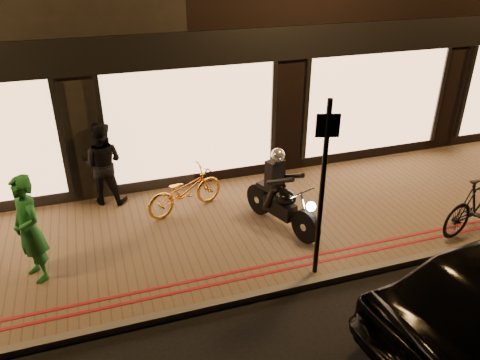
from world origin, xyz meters
name	(u,v)px	position (x,y,z in m)	size (l,w,h in m)	color
ground	(254,301)	(0.00, 0.00, 0.00)	(90.00, 90.00, 0.00)	black
sidewalk	(219,232)	(0.00, 2.00, 0.06)	(50.00, 4.00, 0.12)	brown
kerb_stone	(253,296)	(0.00, 0.05, 0.06)	(50.00, 0.14, 0.12)	#59544C
red_kerb_lines	(243,274)	(0.00, 0.55, 0.12)	(50.00, 0.26, 0.01)	maroon
motorcycle	(281,198)	(1.16, 1.76, 0.73)	(0.85, 1.86, 1.59)	black
sign_post	(323,183)	(1.18, 0.25, 1.80)	(0.35, 0.12, 3.00)	black
bicycle_gold	(185,191)	(-0.44, 2.92, 0.57)	(0.59, 1.70, 0.89)	orange
bicycle_dark	(479,203)	(4.65, 0.46, 0.69)	(0.54, 1.91, 1.15)	black
person_green	(29,229)	(-3.21, 1.57, 1.04)	(0.67, 0.44, 1.83)	#1D6C2D
person_dark	(102,164)	(-1.95, 3.80, 1.01)	(0.86, 0.67, 1.77)	black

